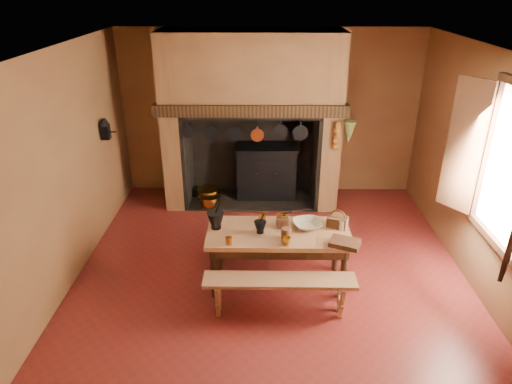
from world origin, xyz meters
TOP-DOWN VIEW (x-y plane):
  - floor at (0.00, 0.00)m, footprint 5.50×5.50m
  - ceiling at (0.00, 0.00)m, footprint 5.50×5.50m
  - back_wall at (0.00, 2.75)m, footprint 5.00×0.02m
  - wall_left at (-2.50, 0.00)m, footprint 0.02×5.50m
  - wall_right at (2.50, 0.00)m, footprint 0.02×5.50m
  - wall_front at (0.00, -2.75)m, footprint 5.00×0.02m
  - chimney_breast at (-0.30, 2.31)m, footprint 2.95×0.96m
  - iron_range at (-0.04, 2.45)m, footprint 1.12×0.55m
  - hearth_pans at (-1.05, 2.22)m, footprint 0.51×0.62m
  - hanging_pans at (-0.34, 1.81)m, footprint 1.92×0.29m
  - onion_string at (1.00, 1.79)m, footprint 0.12×0.10m
  - herb_bunch at (1.18, 1.79)m, footprint 0.20×0.20m
  - window at (2.35, -0.40)m, footprint 0.39×1.75m
  - wall_coffee_mill at (-2.42, 1.55)m, footprint 0.23×0.16m
  - work_table at (0.08, -0.08)m, footprint 1.72×0.76m
  - bench_front at (0.08, -0.67)m, footprint 1.70×0.30m
  - bench_back at (0.08, 0.55)m, footprint 1.67×0.29m
  - mortar_large at (-0.68, -0.02)m, footprint 0.21×0.21m
  - mortar_small at (-0.14, -0.12)m, footprint 0.15×0.15m
  - coffee_grinder at (0.13, 0.04)m, footprint 0.18×0.15m
  - brass_mug_a at (-0.49, -0.38)m, footprint 0.10×0.10m
  - brass_mug_b at (-0.12, 0.19)m, footprint 0.11×0.11m
  - mixing_bowl at (0.43, 0.02)m, footprint 0.42×0.42m
  - stoneware_crock at (0.16, -0.25)m, footprint 0.13×0.13m
  - glass_jar at (0.84, -0.03)m, footprint 0.09×0.09m
  - wicker_basket at (0.80, 0.05)m, footprint 0.28×0.25m
  - wooden_tray at (0.82, -0.38)m, footprint 0.39×0.34m
  - brass_cup at (0.15, -0.38)m, footprint 0.13×0.13m

SIDE VIEW (x-z plane):
  - floor at x=0.00m, z-range 0.00..0.00m
  - hearth_pans at x=-1.05m, z-range -0.01..0.19m
  - bench_back at x=0.08m, z-range 0.12..0.59m
  - bench_front at x=0.08m, z-range 0.12..0.60m
  - iron_range at x=-0.04m, z-range -0.32..1.28m
  - work_table at x=0.08m, z-range 0.25..1.00m
  - wooden_tray at x=0.82m, z-range 0.74..0.80m
  - mixing_bowl at x=0.43m, z-range 0.74..0.83m
  - brass_mug_a at x=-0.49m, z-range 0.74..0.83m
  - brass_cup at x=0.15m, z-range 0.74..0.84m
  - brass_mug_b at x=-0.12m, z-range 0.74..0.84m
  - glass_jar at x=0.84m, z-range 0.74..0.87m
  - stoneware_crock at x=0.16m, z-range 0.74..0.89m
  - wicker_basket at x=0.80m, z-range 0.70..0.93m
  - coffee_grinder at x=0.13m, z-range 0.72..0.92m
  - mortar_small at x=-0.14m, z-range 0.70..0.95m
  - mortar_large at x=-0.68m, z-range 0.68..1.04m
  - onion_string at x=1.00m, z-range 1.10..1.56m
  - hanging_pans at x=-0.34m, z-range 1.23..1.50m
  - herb_bunch at x=1.18m, z-range 1.21..1.56m
  - back_wall at x=0.00m, z-range 0.00..2.80m
  - wall_left at x=-2.50m, z-range 0.00..2.80m
  - wall_right at x=2.50m, z-range 0.00..2.80m
  - wall_front at x=0.00m, z-range 0.00..2.80m
  - wall_coffee_mill at x=-2.42m, z-range 1.36..1.67m
  - window at x=2.35m, z-range 0.82..2.58m
  - chimney_breast at x=-0.30m, z-range 0.41..3.21m
  - ceiling at x=0.00m, z-range 2.80..2.80m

